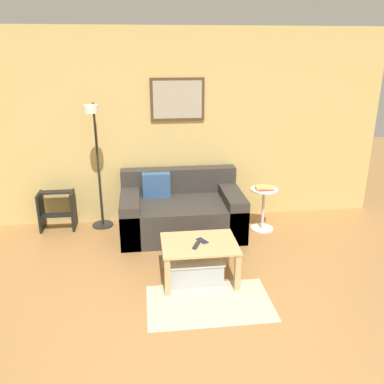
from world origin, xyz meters
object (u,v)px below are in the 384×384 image
object	(u,v)px
coffee_table	(199,250)
storage_bin	(194,268)
couch	(181,212)
floor_lamp	(96,157)
remote_control	(196,245)
book_stack	(265,188)
cell_phone	(202,241)
step_stool	(57,210)
side_table	(263,205)

from	to	relation	value
coffee_table	storage_bin	world-z (taller)	coffee_table
couch	storage_bin	world-z (taller)	couch
storage_bin	floor_lamp	world-z (taller)	floor_lamp
storage_bin	coffee_table	bearing A→B (deg)	-6.09
coffee_table	remote_control	size ratio (longest dim) A/B	5.12
coffee_table	book_stack	size ratio (longest dim) A/B	3.31
couch	floor_lamp	world-z (taller)	floor_lamp
couch	cell_phone	distance (m)	1.17
book_stack	remote_control	distance (m)	1.59
storage_bin	cell_phone	size ratio (longest dim) A/B	4.26
remote_control	floor_lamp	bearing A→B (deg)	150.73
book_stack	step_stool	size ratio (longest dim) A/B	0.45
book_stack	remote_control	bearing A→B (deg)	-131.38
remote_control	side_table	bearing A→B (deg)	72.57
couch	book_stack	world-z (taller)	couch
side_table	step_stool	bearing A→B (deg)	172.74
step_stool	floor_lamp	bearing A→B (deg)	-10.81
coffee_table	remote_control	distance (m)	0.12
coffee_table	remote_control	bearing A→B (deg)	-119.77
book_stack	step_stool	bearing A→B (deg)	172.59
floor_lamp	storage_bin	bearing A→B (deg)	-51.98
couch	cell_phone	xyz separation A→B (m)	(0.11, -1.16, 0.14)
floor_lamp	coffee_table	bearing A→B (deg)	-50.63
floor_lamp	book_stack	size ratio (longest dim) A/B	7.14
couch	coffee_table	bearing A→B (deg)	-86.49
floor_lamp	remote_control	size ratio (longest dim) A/B	11.05
couch	coffee_table	size ratio (longest dim) A/B	2.01
floor_lamp	side_table	distance (m)	2.24
side_table	floor_lamp	bearing A→B (deg)	173.71
floor_lamp	cell_phone	bearing A→B (deg)	-49.04
book_stack	cell_phone	bearing A→B (deg)	-131.90
storage_bin	cell_phone	bearing A→B (deg)	17.25
remote_control	cell_phone	size ratio (longest dim) A/B	1.07
book_stack	couch	bearing A→B (deg)	176.14
storage_bin	book_stack	distance (m)	1.60
book_stack	step_stool	xyz separation A→B (m)	(-2.69, 0.35, -0.31)
book_stack	cell_phone	size ratio (longest dim) A/B	1.66
coffee_table	cell_phone	xyz separation A→B (m)	(0.03, 0.03, 0.09)
couch	cell_phone	world-z (taller)	couch
side_table	cell_phone	xyz separation A→B (m)	(-0.97, -1.09, 0.08)
remote_control	step_stool	xyz separation A→B (m)	(-1.65, 1.54, -0.15)
step_stool	cell_phone	bearing A→B (deg)	-39.79
cell_phone	step_stool	xyz separation A→B (m)	(-1.72, 1.43, -0.15)
couch	storage_bin	xyz separation A→B (m)	(0.02, -1.18, -0.15)
coffee_table	step_stool	world-z (taller)	step_stool
storage_bin	floor_lamp	xyz separation A→B (m)	(-1.06, 1.35, 0.87)
floor_lamp	cell_phone	world-z (taller)	floor_lamp
remote_control	storage_bin	bearing A→B (deg)	126.27
coffee_table	floor_lamp	world-z (taller)	floor_lamp
book_stack	cell_phone	world-z (taller)	book_stack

